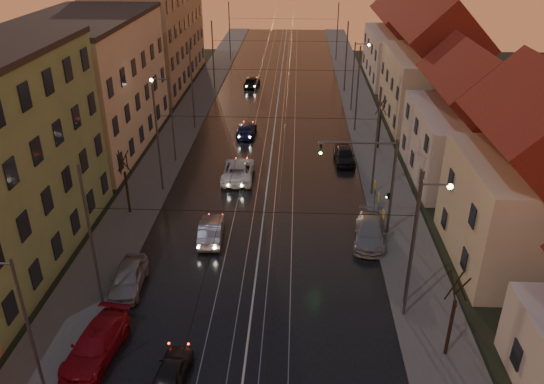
# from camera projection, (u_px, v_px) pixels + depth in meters

# --- Properties ---
(road) EXTENTS (16.00, 120.00, 0.04)m
(road) POSITION_uv_depth(u_px,v_px,m) (275.00, 127.00, 57.91)
(road) COLOR black
(road) RESTS_ON ground
(sidewalk_left) EXTENTS (4.00, 120.00, 0.15)m
(sidewalk_left) POSITION_uv_depth(u_px,v_px,m) (184.00, 125.00, 58.30)
(sidewalk_left) COLOR #4C4C4C
(sidewalk_left) RESTS_ON ground
(sidewalk_right) EXTENTS (4.00, 120.00, 0.15)m
(sidewalk_right) POSITION_uv_depth(u_px,v_px,m) (367.00, 128.00, 57.47)
(sidewalk_right) COLOR #4C4C4C
(sidewalk_right) RESTS_ON ground
(tram_rail_0) EXTENTS (0.06, 120.00, 0.03)m
(tram_rail_0) POSITION_uv_depth(u_px,v_px,m) (255.00, 126.00, 57.99)
(tram_rail_0) COLOR gray
(tram_rail_0) RESTS_ON road
(tram_rail_1) EXTENTS (0.06, 120.00, 0.03)m
(tram_rail_1) POSITION_uv_depth(u_px,v_px,m) (268.00, 126.00, 57.93)
(tram_rail_1) COLOR gray
(tram_rail_1) RESTS_ON road
(tram_rail_2) EXTENTS (0.06, 120.00, 0.03)m
(tram_rail_2) POSITION_uv_depth(u_px,v_px,m) (282.00, 126.00, 57.86)
(tram_rail_2) COLOR gray
(tram_rail_2) RESTS_ON road
(tram_rail_3) EXTENTS (0.06, 120.00, 0.03)m
(tram_rail_3) POSITION_uv_depth(u_px,v_px,m) (295.00, 127.00, 57.80)
(tram_rail_3) COLOR gray
(tram_rail_3) RESTS_ON road
(apartment_left_2) EXTENTS (10.00, 20.00, 12.00)m
(apartment_left_2) POSITION_uv_depth(u_px,v_px,m) (89.00, 86.00, 50.60)
(apartment_left_2) COLOR #BDB792
(apartment_left_2) RESTS_ON ground
(apartment_left_3) EXTENTS (10.00, 24.00, 14.00)m
(apartment_left_3) POSITION_uv_depth(u_px,v_px,m) (151.00, 30.00, 71.54)
(apartment_left_3) COLOR #988362
(apartment_left_3) RESTS_ON ground
(house_right_1) EXTENTS (8.67, 10.20, 10.80)m
(house_right_1) POSITION_uv_depth(u_px,v_px,m) (534.00, 186.00, 32.46)
(house_right_1) COLOR beige
(house_right_1) RESTS_ON ground
(house_right_2) EXTENTS (9.18, 12.24, 9.20)m
(house_right_2) POSITION_uv_depth(u_px,v_px,m) (471.00, 126.00, 44.41)
(house_right_2) COLOR beige
(house_right_2) RESTS_ON ground
(house_right_3) EXTENTS (9.18, 14.28, 11.50)m
(house_right_3) POSITION_uv_depth(u_px,v_px,m) (433.00, 69.00, 57.26)
(house_right_3) COLOR beige
(house_right_3) RESTS_ON ground
(house_right_4) EXTENTS (9.18, 16.32, 10.00)m
(house_right_4) POSITION_uv_depth(u_px,v_px,m) (403.00, 43.00, 73.65)
(house_right_4) COLOR beige
(house_right_4) RESTS_ON ground
(catenary_pole_l_1) EXTENTS (0.16, 0.16, 9.00)m
(catenary_pole_l_1) POSITION_uv_depth(u_px,v_px,m) (92.00, 241.00, 28.62)
(catenary_pole_l_1) COLOR #595B60
(catenary_pole_l_1) RESTS_ON ground
(catenary_pole_r_1) EXTENTS (0.16, 0.16, 9.00)m
(catenary_pole_r_1) POSITION_uv_depth(u_px,v_px,m) (413.00, 249.00, 27.89)
(catenary_pole_r_1) COLOR #595B60
(catenary_pole_r_1) RESTS_ON ground
(catenary_pole_l_2) EXTENTS (0.16, 0.16, 9.00)m
(catenary_pole_l_2) POSITION_uv_depth(u_px,v_px,m) (158.00, 140.00, 41.99)
(catenary_pole_l_2) COLOR #595B60
(catenary_pole_l_2) RESTS_ON ground
(catenary_pole_r_2) EXTENTS (0.16, 0.16, 9.00)m
(catenary_pole_r_2) POSITION_uv_depth(u_px,v_px,m) (376.00, 144.00, 41.26)
(catenary_pole_r_2) COLOR #595B60
(catenary_pole_r_2) RESTS_ON ground
(catenary_pole_l_3) EXTENTS (0.16, 0.16, 9.00)m
(catenary_pole_l_3) POSITION_uv_depth(u_px,v_px,m) (192.00, 88.00, 55.36)
(catenary_pole_l_3) COLOR #595B60
(catenary_pole_l_3) RESTS_ON ground
(catenary_pole_r_3) EXTENTS (0.16, 0.16, 9.00)m
(catenary_pole_r_3) POSITION_uv_depth(u_px,v_px,m) (357.00, 90.00, 54.64)
(catenary_pole_r_3) COLOR #595B60
(catenary_pole_r_3) RESTS_ON ground
(catenary_pole_l_4) EXTENTS (0.16, 0.16, 9.00)m
(catenary_pole_l_4) POSITION_uv_depth(u_px,v_px,m) (213.00, 56.00, 68.73)
(catenary_pole_l_4) COLOR #595B60
(catenary_pole_l_4) RESTS_ON ground
(catenary_pole_r_4) EXTENTS (0.16, 0.16, 9.00)m
(catenary_pole_r_4) POSITION_uv_depth(u_px,v_px,m) (346.00, 58.00, 68.01)
(catenary_pole_r_4) COLOR #595B60
(catenary_pole_r_4) RESTS_ON ground
(catenary_pole_l_5) EXTENTS (0.16, 0.16, 9.00)m
(catenary_pole_l_5) POSITION_uv_depth(u_px,v_px,m) (230.00, 31.00, 84.78)
(catenary_pole_l_5) COLOR #595B60
(catenary_pole_l_5) RESTS_ON ground
(catenary_pole_r_5) EXTENTS (0.16, 0.16, 9.00)m
(catenary_pole_r_5) POSITION_uv_depth(u_px,v_px,m) (337.00, 32.00, 84.05)
(catenary_pole_r_5) COLOR #595B60
(catenary_pole_r_5) RESTS_ON ground
(street_lamp_0) EXTENTS (1.75, 0.32, 8.00)m
(street_lamp_0) POSITION_uv_depth(u_px,v_px,m) (20.00, 321.00, 22.22)
(street_lamp_0) COLOR #595B60
(street_lamp_0) RESTS_ON ground
(street_lamp_1) EXTENTS (1.75, 0.32, 8.00)m
(street_lamp_1) POSITION_uv_depth(u_px,v_px,m) (419.00, 233.00, 28.59)
(street_lamp_1) COLOR #595B60
(street_lamp_1) RESTS_ON ground
(street_lamp_2) EXTENTS (1.75, 0.32, 8.00)m
(street_lamp_2) POSITION_uv_depth(u_px,v_px,m) (168.00, 111.00, 47.18)
(street_lamp_2) COLOR #595B60
(street_lamp_2) RESTS_ON ground
(street_lamp_3) EXTENTS (1.75, 0.32, 8.00)m
(street_lamp_3) POSITION_uv_depth(u_px,v_px,m) (356.00, 70.00, 60.68)
(street_lamp_3) COLOR #595B60
(street_lamp_3) RESTS_ON ground
(traffic_light_mast) EXTENTS (5.30, 0.32, 7.20)m
(traffic_light_mast) POSITION_uv_depth(u_px,v_px,m) (379.00, 175.00, 35.90)
(traffic_light_mast) COLOR #595B60
(traffic_light_mast) RESTS_ON ground
(bare_tree_0) EXTENTS (1.09, 1.09, 5.11)m
(bare_tree_0) POSITION_uv_depth(u_px,v_px,m) (126.00, 184.00, 39.40)
(bare_tree_0) COLOR black
(bare_tree_0) RESTS_ON ground
(bare_tree_1) EXTENTS (1.09, 1.09, 5.11)m
(bare_tree_1) POSITION_uv_depth(u_px,v_px,m) (452.00, 317.00, 26.06)
(bare_tree_1) COLOR black
(bare_tree_1) RESTS_ON ground
(bare_tree_2) EXTENTS (1.09, 1.09, 5.11)m
(bare_tree_2) POSITION_uv_depth(u_px,v_px,m) (380.00, 125.00, 51.01)
(bare_tree_2) COLOR black
(bare_tree_2) RESTS_ON ground
(driving_car_0) EXTENTS (1.75, 3.69, 1.22)m
(driving_car_0) POSITION_uv_depth(u_px,v_px,m) (171.00, 371.00, 25.39)
(driving_car_0) COLOR black
(driving_car_0) RESTS_ON ground
(driving_car_1) EXTENTS (1.80, 4.52, 1.46)m
(driving_car_1) POSITION_uv_depth(u_px,v_px,m) (211.00, 230.00, 36.92)
(driving_car_1) COLOR #9B9AA0
(driving_car_1) RESTS_ON ground
(driving_car_2) EXTENTS (2.67, 5.66, 1.56)m
(driving_car_2) POSITION_uv_depth(u_px,v_px,m) (238.00, 170.00, 45.78)
(driving_car_2) COLOR silver
(driving_car_2) RESTS_ON ground
(driving_car_3) EXTENTS (1.99, 4.59, 1.31)m
(driving_car_3) POSITION_uv_depth(u_px,v_px,m) (246.00, 130.00, 55.21)
(driving_car_3) COLOR #181F48
(driving_car_3) RESTS_ON ground
(driving_car_4) EXTENTS (2.22, 4.47, 1.46)m
(driving_car_4) POSITION_uv_depth(u_px,v_px,m) (252.00, 82.00, 71.77)
(driving_car_4) COLOR black
(driving_car_4) RESTS_ON ground
(parked_left_2) EXTENTS (2.69, 5.28, 1.47)m
(parked_left_2) POSITION_uv_depth(u_px,v_px,m) (96.00, 345.00, 26.84)
(parked_left_2) COLOR maroon
(parked_left_2) RESTS_ON ground
(parked_left_3) EXTENTS (2.00, 4.52, 1.51)m
(parked_left_3) POSITION_uv_depth(u_px,v_px,m) (128.00, 277.00, 31.92)
(parked_left_3) COLOR #959499
(parked_left_3) RESTS_ON ground
(parked_right_1) EXTENTS (2.74, 5.32, 1.48)m
(parked_right_1) POSITION_uv_depth(u_px,v_px,m) (370.00, 232.00, 36.67)
(parked_right_1) COLOR #9F9FA4
(parked_right_1) RESTS_ON ground
(parked_right_2) EXTENTS (1.95, 4.41, 1.48)m
(parked_right_2) POSITION_uv_depth(u_px,v_px,m) (344.00, 155.00, 48.88)
(parked_right_2) COLOR black
(parked_right_2) RESTS_ON ground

